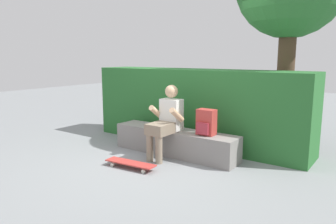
{
  "coord_description": "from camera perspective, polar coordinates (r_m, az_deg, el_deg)",
  "views": [
    {
      "loc": [
        2.93,
        -3.84,
        1.63
      ],
      "look_at": [
        -0.17,
        0.47,
        0.7
      ],
      "focal_mm": 34.09,
      "sensor_mm": 36.0,
      "label": 1
    }
  ],
  "objects": [
    {
      "name": "ground_plane",
      "position": [
        5.1,
        -1.57,
        -8.7
      ],
      "size": [
        24.0,
        24.0,
        0.0
      ],
      "primitive_type": "plane",
      "color": "gray"
    },
    {
      "name": "bench_main",
      "position": [
        5.37,
        1.19,
        -5.37
      ],
      "size": [
        2.22,
        0.46,
        0.42
      ],
      "color": "gray",
      "rests_on": "ground"
    },
    {
      "name": "person_skater",
      "position": [
        5.11,
        -0.31,
        -1.36
      ],
      "size": [
        0.49,
        0.62,
        1.17
      ],
      "color": "white",
      "rests_on": "ground"
    },
    {
      "name": "skateboard_near_person",
      "position": [
        4.78,
        -6.73,
        -9.08
      ],
      "size": [
        0.82,
        0.28,
        0.09
      ],
      "color": "#BC3833",
      "rests_on": "ground"
    },
    {
      "name": "backpack_on_bench",
      "position": [
        4.96,
        6.82,
        -1.9
      ],
      "size": [
        0.28,
        0.23,
        0.4
      ],
      "color": "#B23833",
      "rests_on": "bench_main"
    },
    {
      "name": "hedge_row",
      "position": [
        5.97,
        5.04,
        0.93
      ],
      "size": [
        4.19,
        0.79,
        1.39
      ],
      "color": "#27632C",
      "rests_on": "ground"
    }
  ]
}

